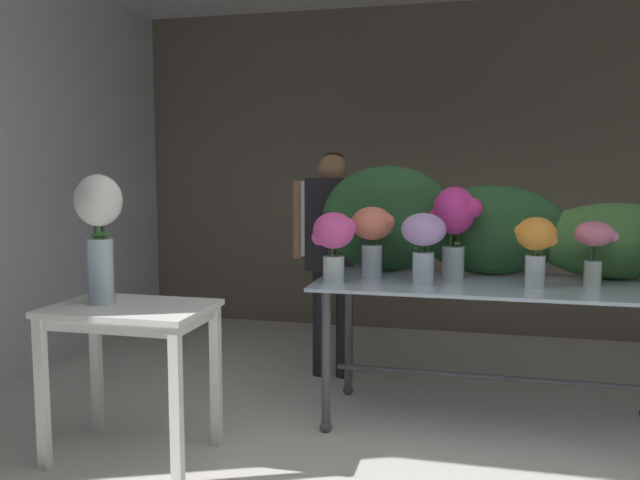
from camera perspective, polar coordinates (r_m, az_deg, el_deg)
The scene contains 14 objects.
ground_plane at distance 4.33m, azimuth 8.90°, elevation -13.77°, with size 8.69×8.69×0.00m, color silver.
wall_back at distance 6.05m, azimuth 10.74°, elevation 5.96°, with size 5.77×0.12×2.93m, color #706656.
wall_left at distance 5.18m, azimuth -24.68°, elevation 5.52°, with size 0.12×4.07×2.93m, color silver.
display_table_glass at distance 3.85m, azimuth 14.84°, elevation -5.55°, with size 2.00×0.84×0.84m.
side_table_white at distance 3.46m, azimuth -16.17°, elevation -7.28°, with size 0.79×0.55×0.79m.
florist at distance 4.58m, azimuth 1.10°, elevation 0.05°, with size 0.58×0.24×1.59m.
foliage_backdrop at distance 4.09m, azimuth 14.79°, elevation 0.89°, with size 2.23×0.29×0.66m.
vase_rosy_peonies at distance 3.86m, azimuth 22.80°, elevation -0.22°, with size 0.23×0.21×0.36m.
vase_magenta_tulips at distance 3.89m, azimuth 11.69°, elevation 1.63°, with size 0.30×0.25×0.54m.
vase_lilac_stock at distance 3.67m, azimuth 9.01°, elevation 0.05°, with size 0.25×0.25×0.40m.
vase_sunset_dahlias at distance 3.71m, azimuth 18.32°, elevation -0.30°, with size 0.22×0.21×0.38m.
vase_coral_carnations at distance 3.87m, azimuth 4.58°, elevation 0.66°, with size 0.26×0.25×0.42m.
vase_fuchsia_roses at distance 3.67m, azimuth 1.23°, elevation 0.13°, with size 0.25×0.23×0.40m.
vase_white_roses_tall at distance 3.46m, azimuth -18.72°, elevation 1.15°, with size 0.24×0.24×0.66m.
Camera 1 is at (0.33, -2.09, 1.46)m, focal length 36.69 mm.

